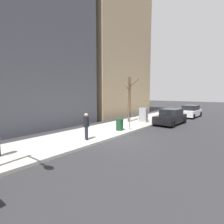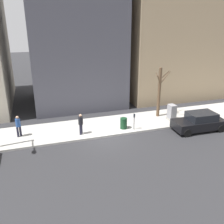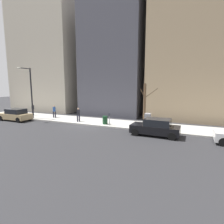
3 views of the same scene
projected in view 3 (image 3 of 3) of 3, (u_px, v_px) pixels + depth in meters
ground_plane at (87, 126)px, 19.44m from camera, size 120.00×120.00×0.00m
sidewalk at (96, 122)px, 21.25m from camera, size 4.00×36.00×0.15m
parked_car_black at (156, 127)px, 15.44m from camera, size 2.03×4.25×1.52m
parked_car_tan at (15, 115)px, 22.24m from camera, size 1.93×4.20×1.52m
parking_meter at (109, 118)px, 18.73m from camera, size 0.14×0.10×1.35m
utility_box at (148, 120)px, 17.99m from camera, size 0.83×0.61×1.43m
streetlamp at (30, 89)px, 22.50m from camera, size 1.97×0.32×6.50m
bare_tree at (145, 103)px, 19.18m from camera, size 1.70×1.79×4.50m
trash_bin at (105, 120)px, 19.48m from camera, size 0.56×0.56×0.90m
pedestrian_near_meter at (78, 114)px, 20.80m from camera, size 0.36×0.36×1.66m
pedestrian_midblock at (54, 111)px, 23.54m from camera, size 0.36×0.36×1.66m
pedestrian_far_corner at (33, 109)px, 25.54m from camera, size 0.36×0.36×1.66m
office_tower_left at (196, 42)px, 23.91m from camera, size 11.32×11.32×20.69m
office_block_center at (117, 31)px, 26.88m from camera, size 9.07×9.07×25.45m
office_tower_right at (58, 58)px, 33.85m from camera, size 12.34×12.34×19.47m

